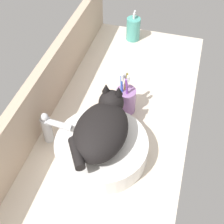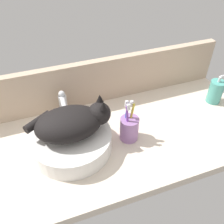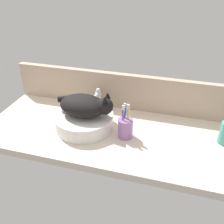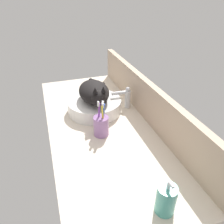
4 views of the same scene
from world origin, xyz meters
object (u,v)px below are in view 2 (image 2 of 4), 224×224
(toothbrush_cup, at_px, (129,128))
(faucet, at_px, (63,104))
(soap_dispenser, at_px, (215,92))
(sink_basin, at_px, (71,141))
(cat, at_px, (72,122))

(toothbrush_cup, bearing_deg, faucet, 135.26)
(faucet, bearing_deg, soap_dispenser, -10.72)
(faucet, relative_size, toothbrush_cup, 0.73)
(faucet, bearing_deg, sink_basin, -93.85)
(soap_dispenser, xyz_separation_m, toothbrush_cup, (-0.49, -0.09, -0.00))
(faucet, xyz_separation_m, toothbrush_cup, (0.22, -0.22, -0.02))
(faucet, bearing_deg, toothbrush_cup, -44.74)
(cat, height_order, toothbrush_cup, cat)
(cat, bearing_deg, toothbrush_cup, -7.20)
(faucet, distance_m, toothbrush_cup, 0.31)
(sink_basin, relative_size, toothbrush_cup, 1.70)
(soap_dispenser, bearing_deg, faucet, 169.28)
(sink_basin, height_order, cat, cat)
(sink_basin, relative_size, cat, 0.98)
(sink_basin, height_order, soap_dispenser, soap_dispenser)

